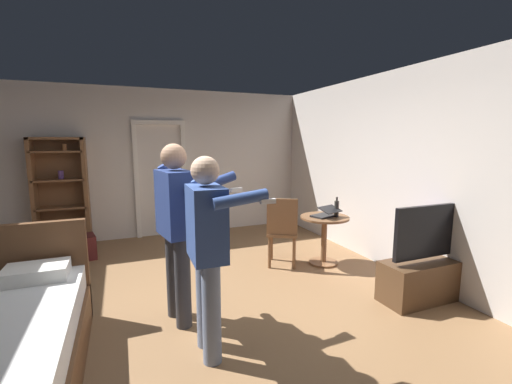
# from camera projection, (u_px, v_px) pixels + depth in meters

# --- Properties ---
(ground_plane) EXTENTS (6.93, 6.93, 0.00)m
(ground_plane) POSITION_uv_depth(u_px,v_px,m) (206.00, 311.00, 3.50)
(ground_plane) COLOR olive
(wall_back) EXTENTS (5.56, 0.12, 2.69)m
(wall_back) POSITION_uv_depth(u_px,v_px,m) (163.00, 163.00, 6.24)
(wall_back) COLOR silver
(wall_back) RESTS_ON ground_plane
(wall_right) EXTENTS (0.12, 6.54, 2.69)m
(wall_right) POSITION_uv_depth(u_px,v_px,m) (411.00, 174.00, 4.31)
(wall_right) COLOR silver
(wall_right) RESTS_ON ground_plane
(doorway_frame) EXTENTS (0.93, 0.08, 2.13)m
(doorway_frame) POSITION_uv_depth(u_px,v_px,m) (160.00, 170.00, 6.16)
(doorway_frame) COLOR white
(doorway_frame) RESTS_ON ground_plane
(bookshelf) EXTENTS (0.81, 0.32, 1.82)m
(bookshelf) POSITION_uv_depth(u_px,v_px,m) (61.00, 189.00, 5.46)
(bookshelf) COLOR brown
(bookshelf) RESTS_ON ground_plane
(tv_flatscreen) EXTENTS (1.07, 0.40, 1.08)m
(tv_flatscreen) POSITION_uv_depth(u_px,v_px,m) (426.00, 273.00, 3.74)
(tv_flatscreen) COLOR #4C331E
(tv_flatscreen) RESTS_ON ground_plane
(side_table) EXTENTS (0.69, 0.69, 0.70)m
(side_table) POSITION_uv_depth(u_px,v_px,m) (324.00, 232.00, 4.80)
(side_table) COLOR brown
(side_table) RESTS_ON ground_plane
(laptop) EXTENTS (0.41, 0.41, 0.16)m
(laptop) POSITION_uv_depth(u_px,v_px,m) (325.00, 213.00, 4.71)
(laptop) COLOR black
(laptop) RESTS_ON side_table
(bottle_on_table) EXTENTS (0.06, 0.06, 0.28)m
(bottle_on_table) POSITION_uv_depth(u_px,v_px,m) (337.00, 208.00, 4.73)
(bottle_on_table) COLOR #312E29
(bottle_on_table) RESTS_ON side_table
(wooden_chair) EXTENTS (0.57, 0.57, 0.99)m
(wooden_chair) POSITION_uv_depth(u_px,v_px,m) (282.00, 229.00, 4.69)
(wooden_chair) COLOR brown
(wooden_chair) RESTS_ON ground_plane
(person_blue_shirt) EXTENTS (0.61, 0.58, 1.65)m
(person_blue_shirt) POSITION_uv_depth(u_px,v_px,m) (208.00, 243.00, 2.69)
(person_blue_shirt) COLOR slate
(person_blue_shirt) RESTS_ON ground_plane
(person_striped_shirt) EXTENTS (0.78, 0.63, 1.74)m
(person_striped_shirt) POSITION_uv_depth(u_px,v_px,m) (177.00, 220.00, 3.19)
(person_striped_shirt) COLOR #333338
(person_striped_shirt) RESTS_ON ground_plane
(suitcase_dark) EXTENTS (0.65, 0.47, 0.36)m
(suitcase_dark) POSITION_uv_depth(u_px,v_px,m) (73.00, 249.00, 4.97)
(suitcase_dark) COLOR #4C1919
(suitcase_dark) RESTS_ON ground_plane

